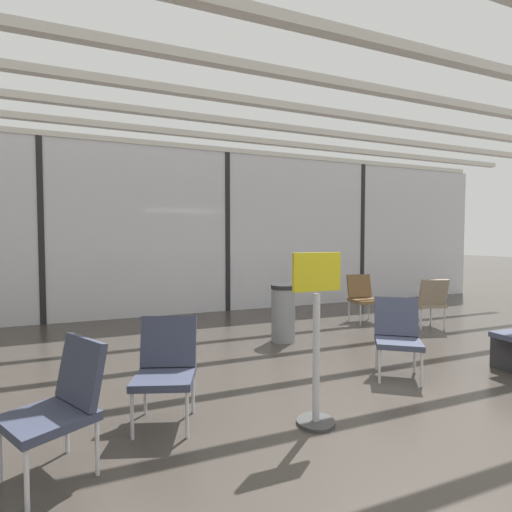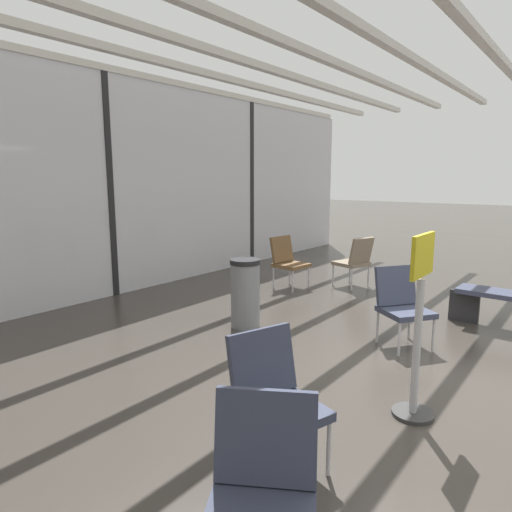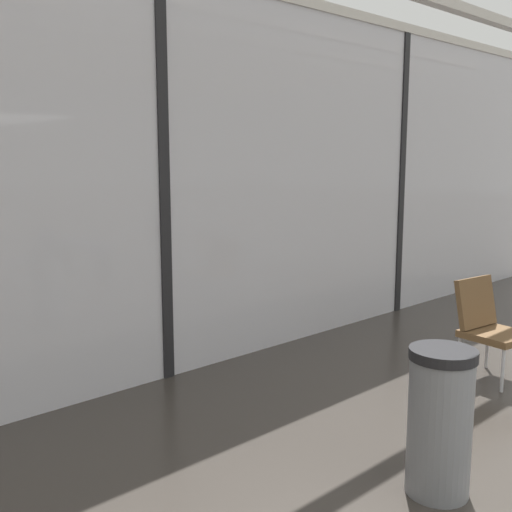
{
  "view_description": "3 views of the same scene",
  "coord_description": "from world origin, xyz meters",
  "px_view_note": "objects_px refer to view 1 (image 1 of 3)",
  "views": [
    {
      "loc": [
        -2.36,
        -2.49,
        1.55
      ],
      "look_at": [
        1.59,
        7.54,
        1.06
      ],
      "focal_mm": 26.13,
      "sensor_mm": 36.0,
      "label": 1
    },
    {
      "loc": [
        -4.1,
        -0.85,
        1.85
      ],
      "look_at": [
        -0.07,
        2.28,
        0.95
      ],
      "focal_mm": 31.38,
      "sensor_mm": 36.0,
      "label": 2
    },
    {
      "loc": [
        -2.88,
        0.91,
        1.9
      ],
      "look_at": [
        1.38,
        5.51,
        0.89
      ],
      "focal_mm": 42.14,
      "sensor_mm": 36.0,
      "label": 3
    }
  ],
  "objects_px": {
    "info_sign": "(316,344)",
    "trash_bin": "(283,313)",
    "lounge_chair_0": "(397,332)",
    "lounge_chair_2": "(62,399)",
    "lounge_chair_5": "(429,300)",
    "lounge_chair_4": "(362,295)",
    "lounge_chair_1": "(166,363)",
    "parked_airplane": "(165,222)"
  },
  "relations": [
    {
      "from": "info_sign",
      "to": "trash_bin",
      "type": "bearing_deg",
      "value": 70.48
    },
    {
      "from": "lounge_chair_0",
      "to": "trash_bin",
      "type": "xyz_separation_m",
      "value": [
        -0.59,
        1.75,
        -0.06
      ]
    },
    {
      "from": "lounge_chair_2",
      "to": "info_sign",
      "type": "relative_size",
      "value": 0.6
    },
    {
      "from": "lounge_chair_5",
      "to": "lounge_chair_4",
      "type": "bearing_deg",
      "value": -35.27
    },
    {
      "from": "lounge_chair_2",
      "to": "lounge_chair_5",
      "type": "xyz_separation_m",
      "value": [
        5.46,
        2.15,
        0.0
      ]
    },
    {
      "from": "lounge_chair_2",
      "to": "lounge_chair_0",
      "type": "bearing_deg",
      "value": 69.42
    },
    {
      "from": "trash_bin",
      "to": "info_sign",
      "type": "bearing_deg",
      "value": -109.52
    },
    {
      "from": "trash_bin",
      "to": "lounge_chair_5",
      "type": "bearing_deg",
      "value": -3.89
    },
    {
      "from": "lounge_chair_1",
      "to": "info_sign",
      "type": "height_order",
      "value": "info_sign"
    },
    {
      "from": "lounge_chair_2",
      "to": "parked_airplane",
      "type": "bearing_deg",
      "value": 138.19
    },
    {
      "from": "info_sign",
      "to": "lounge_chair_2",
      "type": "bearing_deg",
      "value": 178.33
    },
    {
      "from": "parked_airplane",
      "to": "lounge_chair_5",
      "type": "xyz_separation_m",
      "value": [
        3.32,
        -8.6,
        -1.66
      ]
    },
    {
      "from": "lounge_chair_0",
      "to": "info_sign",
      "type": "relative_size",
      "value": 0.6
    },
    {
      "from": "lounge_chair_5",
      "to": "parked_airplane",
      "type": "bearing_deg",
      "value": -52.88
    },
    {
      "from": "lounge_chair_4",
      "to": "lounge_chair_5",
      "type": "relative_size",
      "value": 1.0
    },
    {
      "from": "parked_airplane",
      "to": "lounge_chair_4",
      "type": "height_order",
      "value": "parked_airplane"
    },
    {
      "from": "parked_airplane",
      "to": "lounge_chair_5",
      "type": "relative_size",
      "value": 12.68
    },
    {
      "from": "lounge_chair_1",
      "to": "lounge_chair_2",
      "type": "relative_size",
      "value": 1.0
    },
    {
      "from": "lounge_chair_4",
      "to": "lounge_chair_5",
      "type": "bearing_deg",
      "value": -44.48
    },
    {
      "from": "lounge_chair_2",
      "to": "info_sign",
      "type": "bearing_deg",
      "value": 57.81
    },
    {
      "from": "lounge_chair_2",
      "to": "lounge_chair_4",
      "type": "bearing_deg",
      "value": 92.19
    },
    {
      "from": "lounge_chair_1",
      "to": "lounge_chair_4",
      "type": "bearing_deg",
      "value": 50.98
    },
    {
      "from": "parked_airplane",
      "to": "lounge_chair_2",
      "type": "distance_m",
      "value": 11.08
    },
    {
      "from": "lounge_chair_1",
      "to": "lounge_chair_2",
      "type": "distance_m",
      "value": 0.88
    },
    {
      "from": "lounge_chair_2",
      "to": "lounge_chair_5",
      "type": "distance_m",
      "value": 5.87
    },
    {
      "from": "parked_airplane",
      "to": "info_sign",
      "type": "bearing_deg",
      "value": -91.32
    },
    {
      "from": "trash_bin",
      "to": "lounge_chair_4",
      "type": "bearing_deg",
      "value": 19.62
    },
    {
      "from": "info_sign",
      "to": "lounge_chair_5",
      "type": "bearing_deg",
      "value": 31.72
    },
    {
      "from": "parked_airplane",
      "to": "lounge_chair_4",
      "type": "xyz_separation_m",
      "value": [
        2.6,
        -7.7,
        -1.66
      ]
    },
    {
      "from": "lounge_chair_2",
      "to": "trash_bin",
      "type": "height_order",
      "value": "lounge_chair_2"
    },
    {
      "from": "trash_bin",
      "to": "lounge_chair_1",
      "type": "bearing_deg",
      "value": -137.06
    },
    {
      "from": "lounge_chair_5",
      "to": "trash_bin",
      "type": "height_order",
      "value": "lounge_chair_5"
    },
    {
      "from": "lounge_chair_1",
      "to": "lounge_chair_2",
      "type": "xyz_separation_m",
      "value": [
        -0.74,
        -0.47,
        0.0
      ]
    },
    {
      "from": "lounge_chair_4",
      "to": "info_sign",
      "type": "xyz_separation_m",
      "value": [
        -2.85,
        -3.1,
        0.18
      ]
    },
    {
      "from": "lounge_chair_4",
      "to": "lounge_chair_5",
      "type": "xyz_separation_m",
      "value": [
        0.72,
        -0.9,
        0.0
      ]
    },
    {
      "from": "lounge_chair_5",
      "to": "info_sign",
      "type": "bearing_deg",
      "value": 47.75
    },
    {
      "from": "parked_airplane",
      "to": "info_sign",
      "type": "xyz_separation_m",
      "value": [
        -0.25,
        -10.8,
        -1.48
      ]
    },
    {
      "from": "lounge_chair_1",
      "to": "trash_bin",
      "type": "xyz_separation_m",
      "value": [
        2.0,
        1.86,
        -0.06
      ]
    },
    {
      "from": "parked_airplane",
      "to": "lounge_chair_2",
      "type": "bearing_deg",
      "value": -101.28
    },
    {
      "from": "lounge_chair_0",
      "to": "info_sign",
      "type": "height_order",
      "value": "info_sign"
    },
    {
      "from": "parked_airplane",
      "to": "lounge_chair_1",
      "type": "bearing_deg",
      "value": -97.77
    },
    {
      "from": "lounge_chair_4",
      "to": "lounge_chair_0",
      "type": "bearing_deg",
      "value": -112.95
    }
  ]
}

